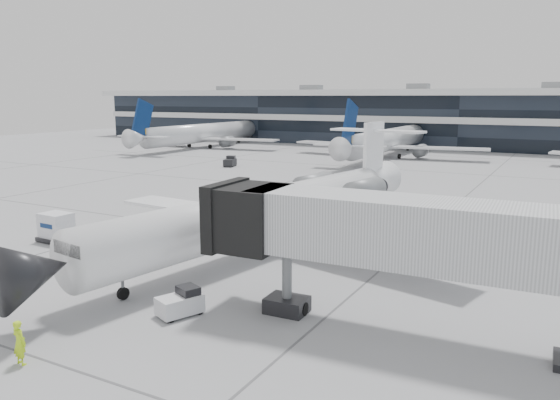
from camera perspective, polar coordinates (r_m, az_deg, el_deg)
The scene contains 11 objects.
ground at distance 39.01m, azimuth -2.03°, elevation -3.77°, with size 220.00×220.00×0.00m, color gray.
terminal at distance 116.21m, azimuth 19.15°, elevation 7.80°, with size 170.00×22.00×10.00m, color black.
bg_jet_left at distance 108.99m, azimuth -7.77°, elevation 5.50°, with size 32.00×40.00×9.60m, color silver, non-canonical shape.
bg_jet_center at distance 92.16m, azimuth 11.20°, elevation 4.45°, with size 32.00×40.00×9.60m, color silver, non-canonical shape.
regional_jet at distance 35.16m, azimuth -0.93°, elevation -0.96°, with size 26.79×33.42×7.74m.
jet_bridge at distance 22.38m, azimuth 16.54°, elevation -3.75°, with size 18.57×4.37×5.97m.
ramp_worker at distance 22.90m, azimuth -25.57°, elevation -13.27°, with size 0.63×0.41×1.72m, color #CAFF1A.
baggage_tug at distance 25.60m, azimuth -10.30°, elevation -10.52°, with size 1.85×2.29×1.26m.
cargo_uld at distance 40.33m, azimuth -22.33°, elevation -2.68°, with size 2.45×1.86×1.94m.
traffic_cone at distance 49.30m, azimuth 5.46°, elevation -0.44°, with size 0.48×0.48×0.53m.
far_tug at distance 78.13m, azimuth -5.23°, elevation 4.00°, with size 2.00×2.64×1.49m.
Camera 1 is at (19.23, -32.51, 9.78)m, focal length 35.00 mm.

